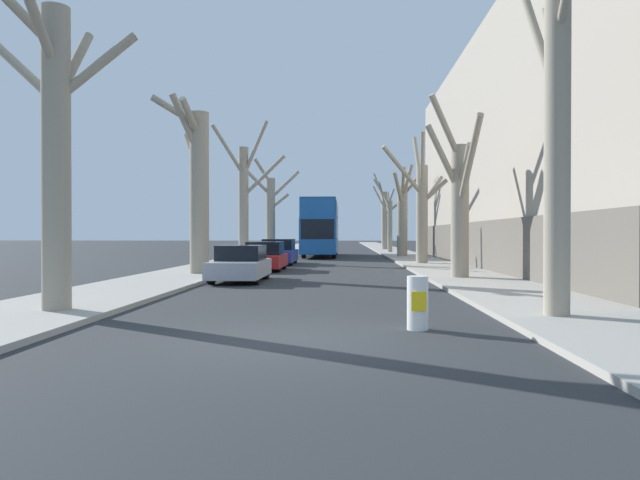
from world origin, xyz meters
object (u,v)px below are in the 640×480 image
object	(u,v)px
street_tree_left_3	(271,211)
street_tree_right_5	(385,216)
street_tree_right_3	(403,215)
street_tree_right_0	(555,108)
parked_car_2	(279,252)
parked_car_1	(265,257)
traffic_bollard	(418,303)
street_tree_left_1	(198,185)
double_decker_bus	(321,225)
street_tree_left_0	(54,142)
parked_car_0	(241,264)
street_tree_left_2	(244,197)
street_tree_right_1	(459,199)
street_tree_right_4	(389,221)
street_tree_right_2	(421,205)

from	to	relation	value
street_tree_left_3	street_tree_right_5	world-z (taller)	street_tree_right_5
street_tree_right_3	street_tree_right_0	bearing A→B (deg)	-90.26
parked_car_2	parked_car_1	bearing A→B (deg)	-90.00
street_tree_right_3	traffic_bollard	distance (m)	32.04
street_tree_left_1	double_decker_bus	size ratio (longest dim) A/B	0.63
street_tree_left_0	parked_car_0	xyz separation A→B (m)	(2.34, 8.78, -3.05)
street_tree_left_3	traffic_bollard	size ratio (longest dim) A/B	8.11
street_tree_right_5	parked_car_1	size ratio (longest dim) A/B	2.06
street_tree_right_0	parked_car_0	world-z (taller)	street_tree_right_0
street_tree_left_1	parked_car_1	distance (m)	5.37
street_tree_left_1	street_tree_left_2	xyz separation A→B (m)	(-0.08, 11.34, 0.26)
street_tree_right_1	parked_car_1	size ratio (longest dim) A/B	1.64
parked_car_2	traffic_bollard	size ratio (longest dim) A/B	4.75
street_tree_right_4	street_tree_right_5	distance (m)	9.62
street_tree_right_3	parked_car_0	distance (m)	23.07
street_tree_right_2	street_tree_left_0	bearing A→B (deg)	-117.22
double_decker_bus	street_tree_right_5	bearing A→B (deg)	70.89
street_tree_left_3	street_tree_left_2	bearing A→B (deg)	-90.77
street_tree_right_1	street_tree_right_4	xyz separation A→B (m)	(-0.23, 31.06, -0.07)
street_tree_right_1	parked_car_2	size ratio (longest dim) A/B	1.48
street_tree_left_3	double_decker_bus	distance (m)	4.53
street_tree_right_1	parked_car_1	world-z (taller)	street_tree_right_1
street_tree_left_1	street_tree_right_5	xyz separation A→B (m)	(10.37, 38.90, -0.03)
street_tree_left_2	street_tree_right_4	world-z (taller)	street_tree_left_2
parked_car_0	traffic_bollard	bearing A→B (deg)	-63.73
street_tree_right_2	parked_car_1	size ratio (longest dim) A/B	1.80
street_tree_left_0	street_tree_left_3	distance (m)	33.88
street_tree_right_5	traffic_bollard	size ratio (longest dim) A/B	8.84
street_tree_right_1	street_tree_right_5	xyz separation A→B (m)	(0.08, 40.64, 0.68)
street_tree_left_1	street_tree_right_3	bearing A→B (deg)	61.47
street_tree_left_1	double_decker_bus	xyz separation A→B (m)	(4.19, 21.06, -1.30)
street_tree_left_1	parked_car_1	bearing A→B (deg)	59.39
parked_car_1	street_tree_right_2	bearing A→B (deg)	32.33
street_tree_right_2	parked_car_0	distance (m)	14.25
street_tree_left_0	traffic_bollard	xyz separation A→B (m)	(7.43, -1.54, -3.19)
street_tree_left_1	parked_car_2	distance (m)	10.09
parked_car_1	street_tree_left_2	bearing A→B (deg)	107.09
street_tree_right_5	parked_car_2	xyz separation A→B (m)	(-8.13, -29.54, -3.02)
street_tree_left_2	double_decker_bus	distance (m)	10.73
street_tree_left_1	street_tree_left_3	xyz separation A→B (m)	(0.07, 22.54, -0.14)
parked_car_2	traffic_bollard	distance (m)	22.80
street_tree_right_2	street_tree_right_5	xyz separation A→B (m)	(0.07, 30.01, 0.34)
street_tree_left_0	parked_car_0	distance (m)	9.59
street_tree_left_0	street_tree_left_1	xyz separation A→B (m)	(0.10, 11.33, 0.06)
street_tree_left_3	parked_car_0	bearing A→B (deg)	-85.06
street_tree_left_3	double_decker_bus	bearing A→B (deg)	-19.81
street_tree_right_4	parked_car_2	xyz separation A→B (m)	(-7.82, -19.96, -2.27)
street_tree_right_1	street_tree_right_4	bearing A→B (deg)	90.42
street_tree_right_2	double_decker_bus	world-z (taller)	street_tree_right_2
street_tree_left_0	double_decker_bus	world-z (taller)	street_tree_left_0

